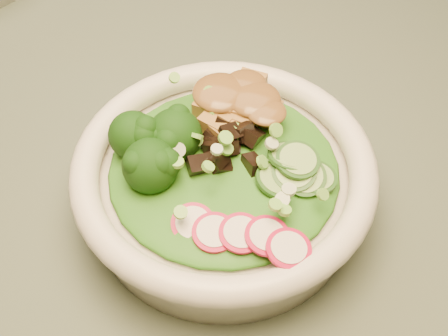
% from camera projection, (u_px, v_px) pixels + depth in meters
% --- Properties ---
extents(dining_table, '(1.20, 0.80, 0.75)m').
position_uv_depth(dining_table, '(238.00, 223.00, 0.67)').
color(dining_table, black).
rests_on(dining_table, ground).
extents(salad_bowl, '(0.25, 0.25, 0.07)m').
position_uv_depth(salad_bowl, '(224.00, 182.00, 0.51)').
color(salad_bowl, silver).
rests_on(salad_bowl, dining_table).
extents(lettuce_bed, '(0.19, 0.19, 0.02)m').
position_uv_depth(lettuce_bed, '(224.00, 167.00, 0.50)').
color(lettuce_bed, '#1E6615').
rests_on(lettuce_bed, salad_bowl).
extents(broccoli_florets, '(0.09, 0.08, 0.04)m').
position_uv_depth(broccoli_florets, '(152.00, 151.00, 0.49)').
color(broccoli_florets, black).
rests_on(broccoli_florets, salad_bowl).
extents(radish_slices, '(0.11, 0.07, 0.02)m').
position_uv_depth(radish_slices, '(218.00, 228.00, 0.46)').
color(radish_slices, '#B60E39').
rests_on(radish_slices, salad_bowl).
extents(cucumber_slices, '(0.08, 0.08, 0.03)m').
position_uv_depth(cucumber_slices, '(300.00, 167.00, 0.49)').
color(cucumber_slices, '#96C26B').
rests_on(cucumber_slices, salad_bowl).
extents(mushroom_heap, '(0.08, 0.08, 0.04)m').
position_uv_depth(mushroom_heap, '(226.00, 147.00, 0.50)').
color(mushroom_heap, black).
rests_on(mushroom_heap, salad_bowl).
extents(tofu_cubes, '(0.10, 0.08, 0.03)m').
position_uv_depth(tofu_cubes, '(234.00, 107.00, 0.53)').
color(tofu_cubes, olive).
rests_on(tofu_cubes, salad_bowl).
extents(peanut_sauce, '(0.06, 0.05, 0.01)m').
position_uv_depth(peanut_sauce, '(234.00, 97.00, 0.52)').
color(peanut_sauce, brown).
rests_on(peanut_sauce, tofu_cubes).
extents(scallion_garnish, '(0.18, 0.18, 0.02)m').
position_uv_depth(scallion_garnish, '(224.00, 150.00, 0.48)').
color(scallion_garnish, '#78C144').
rests_on(scallion_garnish, salad_bowl).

